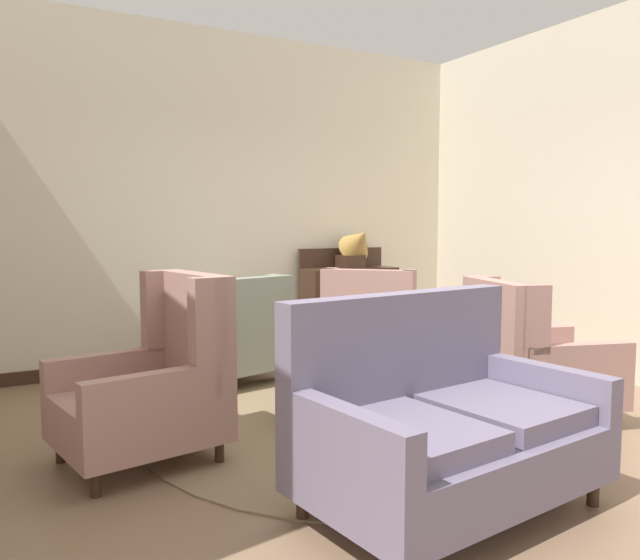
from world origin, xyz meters
name	(u,v)px	position (x,y,z in m)	size (l,w,h in m)	color
ground	(383,438)	(0.00, 0.00, 0.00)	(7.68, 7.68, 0.00)	#896B51
wall_back	(229,199)	(0.00, 2.73, 1.67)	(5.65, 0.08, 3.33)	beige
wall_right	(568,198)	(2.74, 0.82, 1.67)	(0.08, 3.83, 3.33)	beige
baseboard_back	(233,355)	(0.00, 2.68, 0.06)	(5.49, 0.03, 0.12)	#382319
area_rug	(358,424)	(0.00, 0.30, 0.01)	(2.96, 2.96, 0.01)	#847051
coffee_table	(361,368)	(0.08, 0.39, 0.38)	(0.98, 0.98, 0.45)	#382319
porcelain_vase	(350,338)	(0.02, 0.45, 0.59)	(0.18, 0.18, 0.32)	#384C93
settee	(442,426)	(-0.33, -0.97, 0.42)	(1.56, 1.04, 1.05)	slate
armchair_far_left	(154,385)	(-1.41, 0.37, 0.45)	(1.00, 0.90, 1.11)	tan
armchair_back_corner	(373,330)	(0.91, 1.45, 0.43)	(1.21, 1.21, 1.01)	tan
armchair_foreground_right	(234,337)	(-0.32, 1.83, 0.41)	(0.98, 1.01, 0.96)	gray
armchair_beside_settee	(531,362)	(1.15, -0.19, 0.42)	(1.10, 1.02, 1.02)	tan
side_table	(442,325)	(1.63, 1.33, 0.44)	(0.57, 0.57, 0.72)	#382319
sideboard	(349,305)	(1.26, 2.44, 0.53)	(1.06, 0.39, 1.15)	#382319
gramophone	(358,244)	(1.31, 2.35, 1.20)	(0.38, 0.48, 0.53)	#382319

